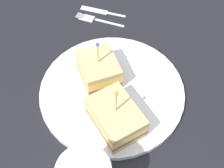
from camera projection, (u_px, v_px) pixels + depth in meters
The scene contains 6 objects.
ground_plane at pixel (112, 96), 65.63cm from camera, with size 117.73×117.73×2.00cm, color black.
plate at pixel (112, 91), 64.36cm from camera, with size 29.52×29.52×1.13cm, color white.
sandwich_half_front at pixel (99, 70), 63.64cm from camera, with size 9.06×7.83×10.34cm.
sandwich_half_back at pixel (116, 117), 57.33cm from camera, with size 11.95×9.85×10.54cm.
fork at pixel (94, 19), 77.59cm from camera, with size 8.16×10.90×0.35cm.
knife at pixel (101, 11), 79.25cm from camera, with size 7.27×10.51×0.35cm.
Camera 1 is at (35.14, -9.82, 53.61)cm, focal length 50.36 mm.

